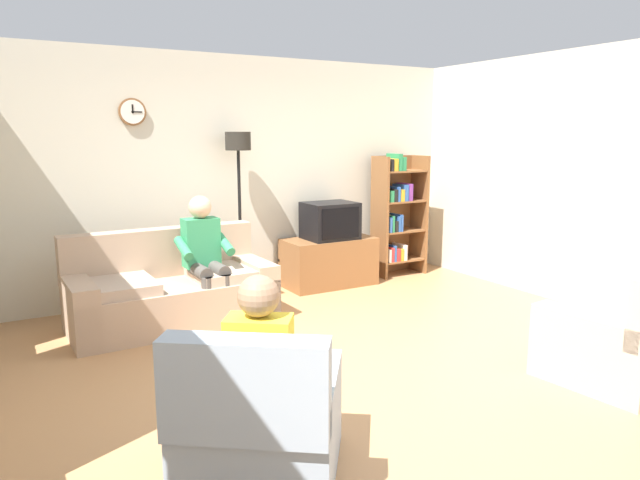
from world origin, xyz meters
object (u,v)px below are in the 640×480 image
(armchair_near_bookshelf, at_px, (616,344))
(tv_stand, at_px, (329,262))
(floor_lamp, at_px, (239,169))
(armchair_near_window, at_px, (261,427))
(tv, at_px, (330,221))
(bookshelf, at_px, (396,213))
(person_in_left_armchair, at_px, (263,364))
(person_on_couch, at_px, (205,252))
(couch, at_px, (171,293))

(armchair_near_bookshelf, bearing_deg, tv_stand, 96.91)
(floor_lamp, bearing_deg, armchair_near_window, -110.44)
(floor_lamp, bearing_deg, armchair_near_bookshelf, -66.87)
(tv_stand, xyz_separation_m, tv, (-0.00, -0.02, 0.51))
(bookshelf, bearing_deg, person_in_left_armchair, -135.71)
(armchair_near_window, bearing_deg, floor_lamp, 69.56)
(bookshelf, xyz_separation_m, floor_lamp, (-2.16, 0.03, 0.64))
(floor_lamp, bearing_deg, tv_stand, -5.12)
(tv, bearing_deg, bookshelf, 5.01)
(tv, relative_size, person_in_left_armchair, 0.54)
(armchair_near_window, distance_m, person_in_left_armchair, 0.33)
(tv, bearing_deg, floor_lamp, 173.62)
(armchair_near_window, relative_size, person_in_left_armchair, 1.05)
(bookshelf, bearing_deg, armchair_near_bookshelf, -100.12)
(tv_stand, relative_size, bookshelf, 0.70)
(armchair_near_window, bearing_deg, bookshelf, 44.48)
(bookshelf, relative_size, person_on_couch, 1.27)
(floor_lamp, height_order, armchair_near_window, floor_lamp)
(person_on_couch, bearing_deg, bookshelf, 13.69)
(couch, height_order, tv, tv)
(couch, relative_size, tv_stand, 1.75)
(armchair_near_bookshelf, bearing_deg, armchair_near_window, 176.30)
(floor_lamp, xyz_separation_m, armchair_near_bookshelf, (1.53, -3.57, -1.16))
(couch, bearing_deg, bookshelf, 10.41)
(bookshelf, distance_m, person_on_couch, 2.90)
(couch, bearing_deg, person_on_couch, -19.16)
(couch, bearing_deg, tv_stand, 13.73)
(couch, distance_m, tv_stand, 2.14)
(tv, bearing_deg, tv_stand, 90.00)
(tv_stand, xyz_separation_m, floor_lamp, (-1.10, 0.10, 1.16))
(armchair_near_window, bearing_deg, tv_stand, 54.26)
(tv_stand, relative_size, person_on_couch, 0.89)
(person_in_left_armchair, bearing_deg, person_on_couch, 77.90)
(tv_stand, distance_m, floor_lamp, 1.60)
(bookshelf, bearing_deg, tv_stand, -176.31)
(armchair_near_window, relative_size, person_on_couch, 0.95)
(bookshelf, distance_m, armchair_near_window, 4.82)
(armchair_near_bookshelf, xyz_separation_m, person_in_left_armchair, (-2.74, 0.25, 0.32))
(person_in_left_armchair, bearing_deg, tv, 54.06)
(tv_stand, xyz_separation_m, armchair_near_bookshelf, (0.42, -3.47, -0.00))
(couch, distance_m, armchair_near_window, 2.80)
(person_in_left_armchair, bearing_deg, couch, 84.93)
(tv_stand, distance_m, tv, 0.51)
(tv_stand, xyz_separation_m, person_on_couch, (-1.76, -0.62, 0.41))
(couch, relative_size, floor_lamp, 1.04)
(tv_stand, height_order, floor_lamp, floor_lamp)
(couch, xyz_separation_m, bookshelf, (3.13, 0.57, 0.50))
(couch, height_order, bookshelf, bookshelf)
(tv_stand, height_order, armchair_near_bookshelf, armchair_near_bookshelf)
(couch, relative_size, armchair_near_bookshelf, 1.98)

